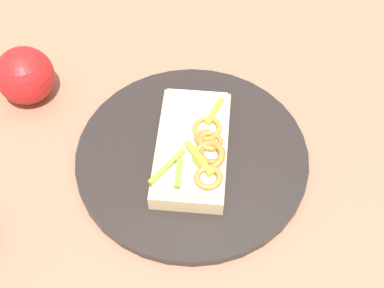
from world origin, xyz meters
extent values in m
plane|color=#996A51|center=(0.00, 0.00, 0.00)|extent=(2.00, 2.00, 0.00)
cylinder|color=#282221|center=(0.00, 0.00, 0.01)|extent=(0.28, 0.28, 0.01)
cube|color=#D7BE89|center=(0.00, 0.00, 0.02)|extent=(0.18, 0.17, 0.02)
cube|color=#F3E6CC|center=(0.00, 0.00, 0.04)|extent=(0.16, 0.15, 0.01)
torus|color=#BD7532|center=(-0.03, 0.00, 0.05)|extent=(0.05, 0.05, 0.02)
torus|color=#B57C3A|center=(-0.02, -0.01, 0.05)|extent=(0.04, 0.04, 0.01)
torus|color=#A87D3B|center=(-0.06, 0.02, 0.05)|extent=(0.04, 0.05, 0.01)
torus|color=#C48030|center=(0.00, -0.02, 0.05)|extent=(0.05, 0.05, 0.01)
torus|color=#BB7338|center=(-0.01, -0.01, 0.05)|extent=(0.04, 0.04, 0.01)
torus|color=#AE6C2A|center=(-0.03, -0.01, 0.05)|extent=(0.04, 0.04, 0.01)
cube|color=#77A538|center=(-0.03, 0.04, 0.05)|extent=(0.03, 0.03, 0.01)
cube|color=#8AB035|center=(0.02, -0.04, 0.05)|extent=(0.03, 0.04, 0.01)
cube|color=#86AB30|center=(-0.02, 0.05, 0.05)|extent=(0.02, 0.06, 0.01)
cube|color=#8DAA2F|center=(-0.03, 0.01, 0.05)|extent=(0.05, 0.01, 0.01)
sphere|color=red|center=(0.20, 0.12, 0.04)|extent=(0.10, 0.10, 0.07)
camera|label=1|loc=(-0.31, 0.21, 0.55)|focal=51.57mm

